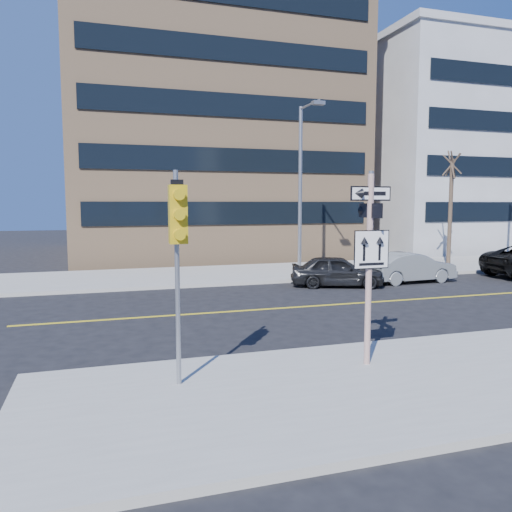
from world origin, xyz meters
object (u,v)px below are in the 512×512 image
object	(u,v)px
sign_pole	(370,257)
traffic_signal	(178,232)
parked_car_a	(337,271)
streetlight_a	(302,178)
parked_car_b	(410,267)
street_tree_west	(452,167)

from	to	relation	value
sign_pole	traffic_signal	size ratio (longest dim) A/B	1.02
traffic_signal	parked_car_a	xyz separation A→B (m)	(8.28, 10.14, -2.36)
traffic_signal	streetlight_a	world-z (taller)	streetlight_a
parked_car_b	sign_pole	bearing A→B (deg)	138.58
traffic_signal	parked_car_a	bearing A→B (deg)	50.75
traffic_signal	street_tree_west	bearing A→B (deg)	39.39
traffic_signal	parked_car_a	world-z (taller)	traffic_signal
sign_pole	street_tree_west	xyz separation A→B (m)	(13.00, 13.81, 3.09)
sign_pole	parked_car_a	distance (m)	11.01
parked_car_b	street_tree_west	world-z (taller)	street_tree_west
streetlight_a	street_tree_west	distance (m)	9.05
traffic_signal	street_tree_west	size ratio (longest dim) A/B	0.63
sign_pole	parked_car_b	size ratio (longest dim) A/B	0.98
streetlight_a	street_tree_west	xyz separation A→B (m)	(9.00, 0.54, 0.77)
traffic_signal	sign_pole	bearing A→B (deg)	2.11
traffic_signal	parked_car_b	xyz separation A→B (m)	(11.97, 10.20, -2.35)
street_tree_west	sign_pole	bearing A→B (deg)	-133.26
parked_car_b	traffic_signal	bearing A→B (deg)	127.42
parked_car_b	streetlight_a	xyz separation A→B (m)	(-3.97, 3.22, 4.07)
sign_pole	parked_car_a	xyz separation A→B (m)	(4.28, 9.99, -1.76)
sign_pole	parked_car_a	size ratio (longest dim) A/B	1.03
streetlight_a	traffic_signal	bearing A→B (deg)	-120.80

